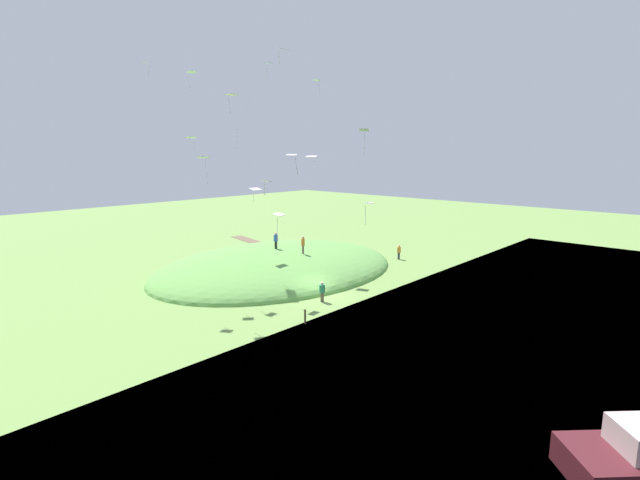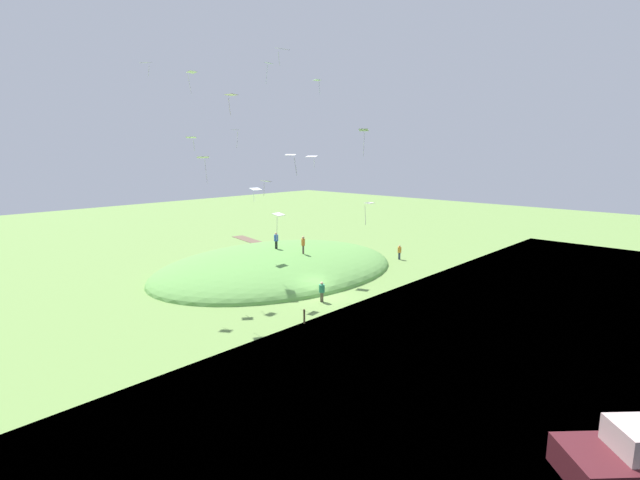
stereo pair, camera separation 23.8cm
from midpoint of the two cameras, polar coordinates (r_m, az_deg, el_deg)
name	(u,v)px [view 1 (the left image)]	position (r m, az deg, el deg)	size (l,w,h in m)	color
ground_plane	(322,296)	(39.74, 0.13, -6.86)	(160.00, 160.00, 0.00)	#6A9046
grass_hill	(277,269)	(48.84, -5.36, -3.57)	(20.32, 27.33, 4.28)	#619C49
dirt_path	(259,244)	(62.58, -7.53, -0.45)	(13.97, 1.68, 0.04)	brown
person_on_hilltop	(276,239)	(48.30, -5.54, 0.16)	(0.54, 0.54, 1.71)	black
person_near_shore	(399,250)	(53.59, 9.46, -1.26)	(0.48, 0.48, 1.67)	#2D334C
person_with_child	(303,243)	(46.25, -2.24, -0.32)	(0.44, 0.44, 1.77)	brown
person_walking_path	(322,289)	(38.04, 0.09, -6.04)	(0.66, 0.66, 1.67)	brown
kite_0	(146,63)	(42.04, -20.60, 19.52)	(0.99, 0.91, 1.10)	white
kite_1	(369,205)	(39.57, 5.81, 4.31)	(0.63, 0.82, 1.90)	silver
kite_2	(317,81)	(44.94, -0.53, 18.81)	(0.89, 0.74, 1.27)	white
kite_3	(255,189)	(44.99, -8.03, 6.12)	(0.76, 1.09, 1.28)	silver
kite_4	(266,182)	(36.05, -6.76, 7.04)	(0.78, 0.58, 1.20)	white
kite_5	(364,132)	(36.79, 5.19, 12.91)	(0.85, 0.77, 2.07)	white
kite_6	(268,65)	(45.69, -6.47, 20.45)	(0.71, 0.88, 1.93)	white
kite_7	(312,157)	(45.21, -1.19, 10.11)	(1.28, 1.09, 1.17)	white
kite_8	(282,49)	(41.56, -4.81, 22.13)	(0.88, 1.14, 1.39)	white
kite_9	(292,156)	(30.55, -3.64, 10.11)	(0.81, 0.77, 1.35)	white
kite_10	(235,131)	(43.79, -10.42, 12.92)	(0.88, 0.92, 1.62)	white
kite_11	(204,159)	(35.27, -14.17, 9.53)	(0.94, 1.02, 1.94)	white
kite_12	(231,96)	(37.66, -10.93, 16.88)	(0.95, 0.68, 1.55)	#F5E0CE
kite_13	(279,216)	(37.48, -5.23, 2.94)	(0.82, 1.07, 2.18)	white
kite_14	(191,73)	(44.22, -15.57, 18.96)	(0.69, 0.91, 1.87)	white
kite_15	(191,138)	(40.11, -15.57, 11.88)	(0.95, 0.98, 1.13)	white
mooring_post	(305,316)	(33.51, -2.04, -9.29)	(0.14, 0.14, 1.06)	brown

